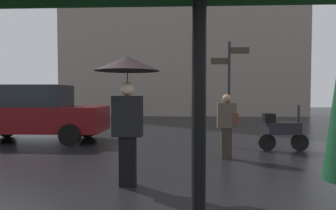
% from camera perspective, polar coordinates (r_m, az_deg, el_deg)
% --- Properties ---
extents(pedestrian_with_umbrella, '(1.08, 1.08, 2.17)m').
position_cam_1_polar(pedestrian_with_umbrella, '(4.92, -7.90, 4.13)').
color(pedestrian_with_umbrella, black).
rests_on(pedestrian_with_umbrella, ground).
extents(pedestrian_with_bag, '(0.48, 0.24, 1.53)m').
position_cam_1_polar(pedestrian_with_bag, '(7.10, 11.41, -3.29)').
color(pedestrian_with_bag, '#2A241E').
rests_on(pedestrian_with_bag, ground).
extents(parked_scooter, '(1.33, 0.32, 1.23)m').
position_cam_1_polar(parked_scooter, '(8.51, 21.22, -4.62)').
color(parked_scooter, black).
rests_on(parked_scooter, ground).
extents(parked_car_left, '(4.50, 1.86, 1.82)m').
position_cam_1_polar(parked_car_left, '(10.50, -24.72, -1.32)').
color(parked_car_left, '#590C0F').
rests_on(parked_car_left, ground).
extents(street_signpost, '(1.08, 0.08, 3.02)m').
position_cam_1_polar(street_signpost, '(8.57, 11.78, 4.08)').
color(street_signpost, black).
rests_on(street_signpost, ground).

